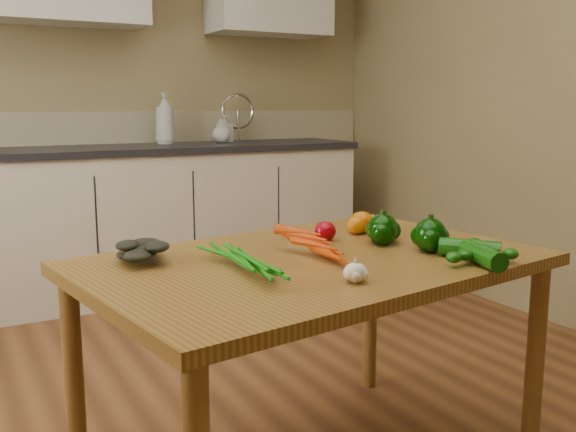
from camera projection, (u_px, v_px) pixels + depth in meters
The scene contains 17 objects.
room at pixel (237, 70), 1.91m from camera, with size 4.04×5.04×2.64m.
counter_run at pixel (135, 219), 3.89m from camera, with size 2.84×0.64×1.14m.
table at pixel (313, 283), 1.89m from camera, with size 1.43×1.03×0.71m.
soap_bottle_a at pixel (165, 118), 4.00m from camera, with size 0.12×0.12×0.32m, color silver.
soap_bottle_b at pixel (225, 128), 4.20m from camera, with size 0.08×0.08×0.18m, color silver.
soap_bottle_c at pixel (221, 131), 4.14m from camera, with size 0.12×0.12×0.15m, color silver.
carrot_bunch at pixel (292, 250), 1.83m from camera, with size 0.24×0.19×0.07m, color #DE4105, non-canonical shape.
leafy_greens at pixel (146, 246), 1.81m from camera, with size 0.19×0.17×0.09m, color black, non-canonical shape.
garlic_bulb at pixel (356, 273), 1.61m from camera, with size 0.06×0.06×0.05m, color white.
pepper_a at pixel (383, 229), 2.04m from camera, with size 0.10×0.10×0.10m, color #053002.
pepper_b at pixel (382, 228), 2.10m from camera, with size 0.09×0.09×0.09m, color #053002.
pepper_c at pixel (430, 235), 1.94m from camera, with size 0.10×0.10×0.10m, color #053002.
tomato_a at pixel (325, 231), 2.09m from camera, with size 0.07×0.07×0.07m, color #96020C.
tomato_b at pixel (357, 225), 2.21m from camera, with size 0.07×0.07×0.06m, color #C45E04.
tomato_c at pixel (362, 222), 2.23m from camera, with size 0.08×0.08×0.08m, color #C45E04.
zucchini_a at pixel (470, 249), 1.86m from camera, with size 0.06×0.06×0.17m, color #0A4407.
zucchini_b at pixel (482, 256), 1.78m from camera, with size 0.06×0.06×0.18m, color #0A4407.
Camera 1 is at (-0.80, -1.62, 1.15)m, focal length 40.00 mm.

